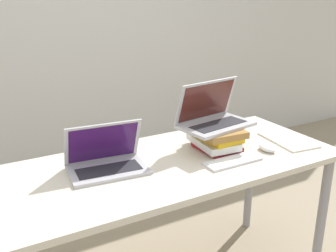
{
  "coord_description": "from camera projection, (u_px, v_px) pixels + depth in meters",
  "views": [
    {
      "loc": [
        -0.87,
        -1.14,
        1.54
      ],
      "look_at": [
        -0.02,
        0.35,
        0.95
      ],
      "focal_mm": 42.0,
      "sensor_mm": 36.0,
      "label": 1
    }
  ],
  "objects": [
    {
      "name": "book_stack",
      "position": [
        216.0,
        138.0,
        2.01
      ],
      "size": [
        0.23,
        0.29,
        0.12
      ],
      "color": "maroon",
      "rests_on": "desk"
    },
    {
      "name": "notepad",
      "position": [
        288.0,
        140.0,
        2.14
      ],
      "size": [
        0.22,
        0.33,
        0.01
      ],
      "color": "white",
      "rests_on": "desk"
    },
    {
      "name": "laptop_left",
      "position": [
        106.0,
        161.0,
        1.78
      ],
      "size": [
        0.37,
        0.26,
        0.22
      ],
      "color": "#B2B2B7",
      "rests_on": "desk"
    },
    {
      "name": "laptop_on_books",
      "position": [
        213.0,
        117.0,
        2.0
      ],
      "size": [
        0.4,
        0.28,
        0.23
      ],
      "color": "#B2B2B7",
      "rests_on": "book_stack"
    },
    {
      "name": "desk",
      "position": [
        171.0,
        176.0,
        1.91
      ],
      "size": [
        1.67,
        0.71,
        0.77
      ],
      "color": "beige",
      "rests_on": "ground_plane"
    },
    {
      "name": "wireless_keyboard",
      "position": [
        233.0,
        161.0,
        1.87
      ],
      "size": [
        0.29,
        0.1,
        0.01
      ],
      "color": "silver",
      "rests_on": "desk"
    },
    {
      "name": "wall_back",
      "position": [
        65.0,
        17.0,
        3.09
      ],
      "size": [
        8.0,
        0.05,
        2.7
      ],
      "color": "silver",
      "rests_on": "ground_plane"
    },
    {
      "name": "mouse",
      "position": [
        267.0,
        148.0,
        2.0
      ],
      "size": [
        0.07,
        0.11,
        0.03
      ],
      "color": "white",
      "rests_on": "desk"
    }
  ]
}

